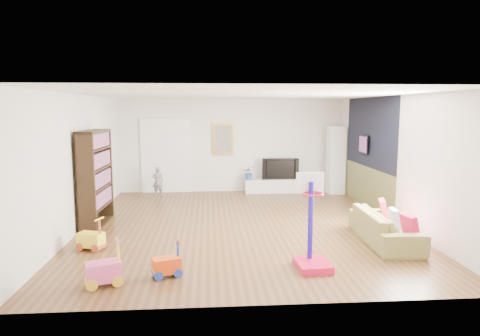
{
  "coord_description": "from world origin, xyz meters",
  "views": [
    {
      "loc": [
        -0.68,
        -8.73,
        2.41
      ],
      "look_at": [
        0.0,
        0.4,
        1.15
      ],
      "focal_mm": 32.0,
      "sensor_mm": 36.0,
      "label": 1
    }
  ],
  "objects": [
    {
      "name": "floor",
      "position": [
        0.0,
        0.0,
        0.0
      ],
      "size": [
        6.5,
        7.5,
        0.0
      ],
      "primitive_type": "cube",
      "color": "brown",
      "rests_on": "ground"
    },
    {
      "name": "doorway",
      "position": [
        -1.9,
        3.71,
        1.05
      ],
      "size": [
        1.45,
        0.06,
        2.1
      ],
      "primitive_type": "cube",
      "color": "white",
      "rests_on": "ground"
    },
    {
      "name": "media_console",
      "position": [
        1.21,
        3.47,
        0.19
      ],
      "size": [
        1.68,
        0.46,
        0.39
      ],
      "primitive_type": "cube",
      "rotation": [
        0.0,
        0.0,
        0.03
      ],
      "color": "silver",
      "rests_on": "ground"
    },
    {
      "name": "pillow_center",
      "position": [
        2.69,
        -1.42,
        0.45
      ],
      "size": [
        0.12,
        0.36,
        0.35
      ],
      "primitive_type": "cube",
      "rotation": [
        0.0,
        0.0,
        -0.09
      ],
      "color": "white",
      "rests_on": "sofa"
    },
    {
      "name": "bookshelf",
      "position": [
        -3.0,
        0.14,
        0.99
      ],
      "size": [
        0.4,
        1.37,
        1.99
      ],
      "primitive_type": "cube",
      "rotation": [
        0.0,
        0.0,
        -0.03
      ],
      "color": "black",
      "rests_on": "ground"
    },
    {
      "name": "wall_left",
      "position": [
        -3.25,
        0.0,
        1.35
      ],
      "size": [
        0.0,
        7.5,
        2.7
      ],
      "primitive_type": "cube",
      "color": "silver",
      "rests_on": "ground"
    },
    {
      "name": "tall_cabinet",
      "position": [
        2.97,
        3.21,
        0.97
      ],
      "size": [
        0.46,
        0.46,
        1.93
      ],
      "primitive_type": "cube",
      "rotation": [
        0.0,
        0.0,
        0.02
      ],
      "color": "white",
      "rests_on": "ground"
    },
    {
      "name": "wall_back",
      "position": [
        0.0,
        3.75,
        1.35
      ],
      "size": [
        6.5,
        0.0,
        2.7
      ],
      "primitive_type": "cube",
      "color": "silver",
      "rests_on": "ground"
    },
    {
      "name": "wall_front",
      "position": [
        0.0,
        -3.75,
        1.35
      ],
      "size": [
        6.5,
        0.0,
        2.7
      ],
      "primitive_type": "cube",
      "color": "silver",
      "rests_on": "ground"
    },
    {
      "name": "ceiling",
      "position": [
        0.0,
        0.0,
        2.7
      ],
      "size": [
        6.5,
        7.5,
        0.0
      ],
      "primitive_type": "cube",
      "color": "white",
      "rests_on": "ground"
    },
    {
      "name": "painting_back",
      "position": [
        -0.25,
        3.71,
        1.55
      ],
      "size": [
        0.62,
        0.06,
        0.92
      ],
      "primitive_type": "cube",
      "color": "gold",
      "rests_on": "wall_back"
    },
    {
      "name": "sofa",
      "position": [
        2.52,
        -1.38,
        0.29
      ],
      "size": [
        0.84,
        1.98,
        0.57
      ],
      "primitive_type": "imported",
      "rotation": [
        0.0,
        0.0,
        1.53
      ],
      "color": "olive",
      "rests_on": "ground"
    },
    {
      "name": "tv",
      "position": [
        1.4,
        3.53,
        0.7
      ],
      "size": [
        1.07,
        0.16,
        0.62
      ],
      "primitive_type": "imported",
      "rotation": [
        0.0,
        0.0,
        0.01
      ],
      "color": "black",
      "rests_on": "media_console"
    },
    {
      "name": "artwork_right",
      "position": [
        3.17,
        1.6,
        1.55
      ],
      "size": [
        0.04,
        0.56,
        0.46
      ],
      "primitive_type": "cube",
      "color": "#7F3F8C",
      "rests_on": "wall_right"
    },
    {
      "name": "basketball_hoop",
      "position": [
        0.89,
        -2.57,
        0.73
      ],
      "size": [
        0.54,
        0.64,
        1.46
      ],
      "primitive_type": "cube",
      "rotation": [
        0.0,
        0.0,
        0.06
      ],
      "color": "#C50F39",
      "rests_on": "ground"
    },
    {
      "name": "pillow_left",
      "position": [
        2.72,
        -1.91,
        0.45
      ],
      "size": [
        0.15,
        0.39,
        0.39
      ],
      "primitive_type": "cube",
      "rotation": [
        0.0,
        0.0,
        0.13
      ],
      "color": "#B41243",
      "rests_on": "sofa"
    },
    {
      "name": "child",
      "position": [
        -2.09,
        3.18,
        0.41
      ],
      "size": [
        0.31,
        0.21,
        0.83
      ],
      "primitive_type": "imported",
      "rotation": [
        0.0,
        0.0,
        3.11
      ],
      "color": "slate",
      "rests_on": "ground"
    },
    {
      "name": "ride_on_pink",
      "position": [
        -2.13,
        -2.99,
        0.31
      ],
      "size": [
        0.54,
        0.43,
        0.63
      ],
      "primitive_type": "cube",
      "rotation": [
        0.0,
        0.0,
        0.34
      ],
      "color": "#F6599D",
      "rests_on": "ground"
    },
    {
      "name": "wall_right",
      "position": [
        3.25,
        0.0,
        1.35
      ],
      "size": [
        0.0,
        7.5,
        2.7
      ],
      "primitive_type": "cube",
      "color": "silver",
      "rests_on": "ground"
    },
    {
      "name": "ride_on_yellow",
      "position": [
        -2.72,
        -1.43,
        0.28
      ],
      "size": [
        0.49,
        0.39,
        0.57
      ],
      "primitive_type": "cube",
      "rotation": [
        0.0,
        0.0,
        -0.35
      ],
      "color": "yellow",
      "rests_on": "ground"
    },
    {
      "name": "pillow_right",
      "position": [
        2.74,
        -0.79,
        0.45
      ],
      "size": [
        0.23,
        0.43,
        0.42
      ],
      "primitive_type": "cube",
      "rotation": [
        0.0,
        0.0,
        -0.3
      ],
      "color": "#C32840",
      "rests_on": "sofa"
    },
    {
      "name": "olive_wainscot",
      "position": [
        3.23,
        1.4,
        0.5
      ],
      "size": [
        0.01,
        3.2,
        1.0
      ],
      "primitive_type": "cube",
      "color": "brown",
      "rests_on": "wall_right"
    },
    {
      "name": "navy_accent",
      "position": [
        3.23,
        1.4,
        1.85
      ],
      "size": [
        0.01,
        3.2,
        1.7
      ],
      "primitive_type": "cube",
      "color": "black",
      "rests_on": "wall_right"
    },
    {
      "name": "ride_on_orange",
      "position": [
        -1.3,
        -2.73,
        0.27
      ],
      "size": [
        0.46,
        0.36,
        0.53
      ],
      "primitive_type": "cube",
      "rotation": [
        0.0,
        0.0,
        0.32
      ],
      "color": "#E7460E",
      "rests_on": "ground"
    },
    {
      "name": "vase_plant",
      "position": [
        0.5,
        3.45,
        0.59
      ],
      "size": [
        0.39,
        0.34,
        0.41
      ],
      "primitive_type": "imported",
      "rotation": [
        0.0,
        0.0,
        -0.07
      ],
      "color": "#234E91",
      "rests_on": "media_console"
    }
  ]
}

